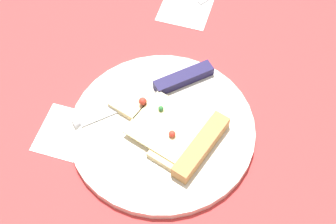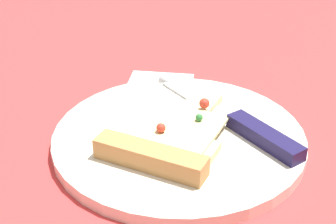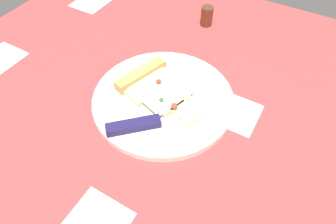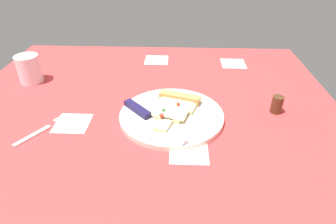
{
  "view_description": "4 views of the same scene",
  "coord_description": "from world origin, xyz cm",
  "views": [
    {
      "loc": [
        14.78,
        -45.74,
        67.83
      ],
      "look_at": [
        2.63,
        -5.78,
        3.9
      ],
      "focal_mm": 54.47,
      "sensor_mm": 36.0,
      "label": 1
    },
    {
      "loc": [
        49.39,
        -1.77,
        31.48
      ],
      "look_at": [
        0.79,
        -8.6,
        3.3
      ],
      "focal_mm": 53.22,
      "sensor_mm": 36.0,
      "label": 2
    },
    {
      "loc": [
        -18.43,
        26.67,
        44.04
      ],
      "look_at": [
        -0.99,
        -3.71,
        2.08
      ],
      "focal_mm": 30.92,
      "sensor_mm": 36.0,
      "label": 3
    },
    {
      "loc": [
        -62.5,
        -8.83,
        44.24
      ],
      "look_at": [
        0.93,
        -6.23,
        2.64
      ],
      "focal_mm": 30.35,
      "sensor_mm": 36.0,
      "label": 4
    }
  ],
  "objects": [
    {
      "name": "ground_plane",
      "position": [
        0.03,
        -0.01,
        -1.5
      ],
      "size": [
        112.72,
        112.72,
        3.0
      ],
      "color": "#D13838",
      "rests_on": "ground"
    },
    {
      "name": "plate",
      "position": [
        2.12,
        -7.17,
        0.71
      ],
      "size": [
        28.49,
        28.49,
        1.42
      ],
      "primitive_type": "cylinder",
      "color": "silver",
      "rests_on": "ground_plane"
    },
    {
      "name": "pizza_slice",
      "position": [
        4.6,
        -7.96,
        2.2
      ],
      "size": [
        18.95,
        13.85,
        2.5
      ],
      "rotation": [
        0.0,
        0.0,
        1.26
      ],
      "color": "beige",
      "rests_on": "plate"
    },
    {
      "name": "knife",
      "position": [
        -0.52,
        -0.85,
        2.02
      ],
      "size": [
        18.88,
        18.02,
        2.45
      ],
      "rotation": [
        0.0,
        0.0,
        2.33
      ],
      "color": "silver",
      "rests_on": "plate"
    }
  ]
}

